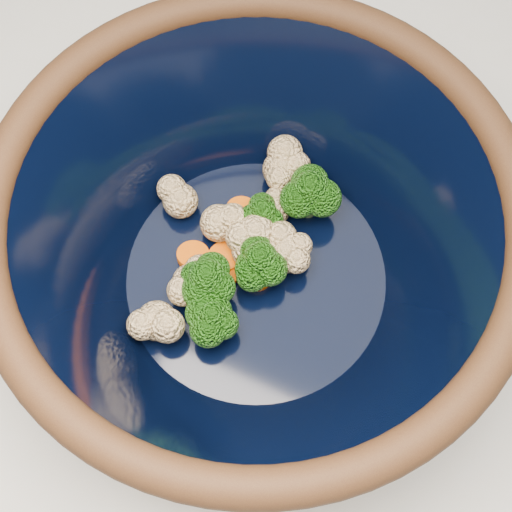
% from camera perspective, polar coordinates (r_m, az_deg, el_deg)
% --- Properties ---
extents(ground, '(3.00, 3.00, 0.00)m').
position_cam_1_polar(ground, '(1.49, 2.93, -14.20)').
color(ground, '#9E7A54').
rests_on(ground, ground).
extents(counter, '(1.20, 1.20, 0.90)m').
position_cam_1_polar(counter, '(1.05, 4.10, -10.20)').
color(counter, beige).
rests_on(counter, ground).
extents(mixing_bowl, '(0.41, 0.41, 0.17)m').
position_cam_1_polar(mixing_bowl, '(0.52, -0.00, 0.70)').
color(mixing_bowl, black).
rests_on(mixing_bowl, counter).
extents(vegetable_pile, '(0.13, 0.19, 0.06)m').
position_cam_1_polar(vegetable_pile, '(0.56, -0.78, 0.91)').
color(vegetable_pile, '#608442').
rests_on(vegetable_pile, mixing_bowl).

